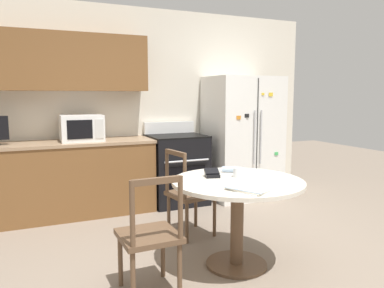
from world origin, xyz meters
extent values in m
plane|color=gray|center=(0.00, 0.00, 0.00)|extent=(14.00, 14.00, 0.00)
cube|color=silver|center=(0.00, 2.65, 1.30)|extent=(5.20, 0.10, 2.60)
cube|color=brown|center=(-1.08, 2.43, 1.84)|extent=(2.24, 0.34, 0.68)
cube|color=brown|center=(-1.08, 2.29, 0.43)|extent=(2.24, 0.62, 0.86)
cube|color=#997A5B|center=(-1.08, 2.29, 0.88)|extent=(2.27, 0.64, 0.03)
cube|color=white|center=(1.40, 2.20, 0.85)|extent=(0.96, 0.76, 1.70)
cube|color=#333333|center=(1.40, 1.82, 0.85)|extent=(0.01, 0.01, 1.63)
cylinder|color=silver|center=(1.35, 1.81, 0.89)|extent=(0.02, 0.02, 0.71)
cylinder|color=silver|center=(1.45, 1.81, 0.89)|extent=(0.02, 0.02, 0.71)
cube|color=yellow|center=(1.60, 1.82, 1.46)|extent=(0.06, 0.01, 0.05)
cube|color=#3FB259|center=(1.71, 1.82, 0.65)|extent=(0.05, 0.01, 0.04)
cube|color=black|center=(1.23, 1.82, 1.18)|extent=(0.06, 0.02, 0.05)
cube|color=orange|center=(1.11, 1.82, 1.16)|extent=(0.06, 0.01, 0.05)
cube|color=yellow|center=(1.47, 1.82, 1.46)|extent=(0.04, 0.01, 0.03)
cube|color=black|center=(0.43, 2.26, 0.45)|extent=(0.73, 0.64, 0.90)
cube|color=black|center=(0.43, 1.94, 0.36)|extent=(0.52, 0.01, 0.40)
cylinder|color=silver|center=(0.43, 1.91, 0.63)|extent=(0.60, 0.02, 0.02)
cube|color=black|center=(0.43, 2.26, 0.91)|extent=(0.73, 0.64, 0.02)
cube|color=white|center=(0.43, 2.55, 1.00)|extent=(0.73, 0.06, 0.16)
cube|color=white|center=(-0.79, 2.29, 1.06)|extent=(0.49, 0.40, 0.31)
cube|color=black|center=(-0.83, 2.09, 1.06)|extent=(0.28, 0.01, 0.22)
cube|color=silver|center=(-0.61, 2.09, 1.06)|extent=(0.10, 0.01, 0.23)
cylinder|color=beige|center=(0.20, 0.30, 0.73)|extent=(1.10, 1.10, 0.03)
cylinder|color=brown|center=(0.20, 0.30, 0.37)|extent=(0.11, 0.11, 0.69)
cylinder|color=brown|center=(0.20, 0.30, 0.01)|extent=(0.52, 0.52, 0.03)
cube|color=brown|center=(-0.61, 0.19, 0.43)|extent=(0.43, 0.43, 0.04)
cylinder|color=brown|center=(-0.78, 0.36, 0.21)|extent=(0.04, 0.04, 0.41)
cylinder|color=brown|center=(-0.44, 0.36, 0.21)|extent=(0.04, 0.04, 0.41)
cylinder|color=brown|center=(-0.78, 0.01, 0.21)|extent=(0.04, 0.04, 0.41)
cylinder|color=brown|center=(-0.43, 0.02, 0.21)|extent=(0.04, 0.04, 0.41)
cylinder|color=brown|center=(-0.78, -0.01, 0.68)|extent=(0.04, 0.04, 0.45)
cylinder|color=brown|center=(-0.43, 0.00, 0.68)|extent=(0.04, 0.04, 0.45)
cube|color=brown|center=(-0.60, 0.00, 0.88)|extent=(0.35, 0.04, 0.04)
cube|color=brown|center=(0.14, 1.11, 0.43)|extent=(0.49, 0.49, 0.04)
cylinder|color=brown|center=(0.28, 1.31, 0.21)|extent=(0.04, 0.04, 0.41)
cylinder|color=brown|center=(0.33, 0.97, 0.21)|extent=(0.04, 0.04, 0.41)
cylinder|color=brown|center=(-0.06, 1.25, 0.21)|extent=(0.04, 0.04, 0.41)
cylinder|color=brown|center=(0.00, 0.91, 0.21)|extent=(0.04, 0.04, 0.41)
cylinder|color=brown|center=(-0.08, 1.25, 0.68)|extent=(0.04, 0.04, 0.45)
cylinder|color=brown|center=(-0.02, 0.91, 0.68)|extent=(0.04, 0.04, 0.45)
cube|color=brown|center=(-0.05, 1.08, 0.88)|extent=(0.09, 0.35, 0.04)
cylinder|color=silver|center=(0.26, 0.40, 0.79)|extent=(0.09, 0.09, 0.08)
cylinder|color=red|center=(0.26, 0.40, 0.77)|extent=(0.08, 0.08, 0.04)
cylinder|color=#A3BCDB|center=(0.30, 0.60, 0.77)|extent=(0.15, 0.12, 0.05)
cube|color=black|center=(0.06, 0.47, 0.76)|extent=(0.14, 0.12, 0.03)
cube|color=black|center=(0.06, 0.50, 0.79)|extent=(0.14, 0.13, 0.06)
cube|color=white|center=(0.11, -0.03, 0.75)|extent=(0.30, 0.35, 0.01)
cube|color=beige|center=(0.11, -0.03, 0.76)|extent=(0.32, 0.36, 0.01)
cube|color=silver|center=(0.11, -0.03, 0.77)|extent=(0.33, 0.37, 0.01)
camera|label=1|loc=(-1.37, -2.34, 1.45)|focal=35.00mm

